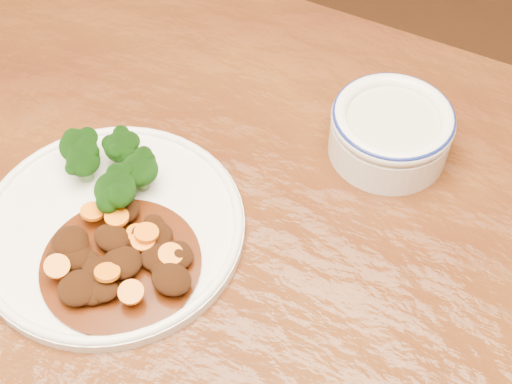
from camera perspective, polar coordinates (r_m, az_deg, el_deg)
The scene contains 5 objects.
dining_table at distance 0.76m, azimuth -3.36°, elevation -10.72°, with size 1.53×0.95×0.75m.
dinner_plate at distance 0.74m, azimuth -11.51°, elevation -2.69°, with size 0.27×0.27×0.02m.
broccoli_florets at distance 0.75m, azimuth -11.77°, elevation 2.14°, with size 0.11×0.09×0.05m.
mince_stew at distance 0.69m, azimuth -10.88°, elevation -5.26°, with size 0.16×0.16×0.03m.
dip_bowl at distance 0.79m, azimuth 10.73°, elevation 4.91°, with size 0.13×0.13×0.06m.
Camera 1 is at (0.21, -0.29, 1.34)m, focal length 50.00 mm.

